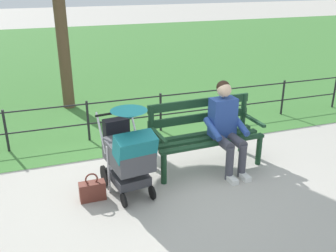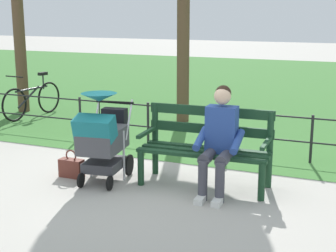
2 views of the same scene
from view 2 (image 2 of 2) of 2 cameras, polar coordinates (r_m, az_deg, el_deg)
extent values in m
plane|color=#ADA89E|center=(6.54, -2.91, -5.97)|extent=(60.00, 60.00, 0.00)
cube|color=#3D7533|center=(14.77, 12.11, 4.45)|extent=(40.00, 16.00, 0.01)
cube|color=#193D23|center=(6.27, 4.56, -2.53)|extent=(1.60, 0.16, 0.04)
cube|color=#193D23|center=(6.10, 4.09, -2.95)|extent=(1.60, 0.16, 0.04)
cube|color=#193D23|center=(5.94, 3.59, -3.40)|extent=(1.60, 0.16, 0.04)
cube|color=#193D23|center=(6.31, 4.85, -0.37)|extent=(1.60, 0.10, 0.12)
cube|color=#193D23|center=(6.26, 4.89, 1.68)|extent=(1.60, 0.10, 0.12)
cylinder|color=#193D23|center=(5.83, 10.61, -6.25)|extent=(0.08, 0.08, 0.45)
cylinder|color=#193D23|center=(6.21, 11.50, -2.68)|extent=(0.08, 0.08, 0.95)
cube|color=#193D23|center=(5.90, 11.12, -1.92)|extent=(0.07, 0.56, 0.04)
cylinder|color=#193D23|center=(6.24, -3.12, -4.75)|extent=(0.08, 0.08, 0.45)
cylinder|color=#193D23|center=(6.59, -1.47, -1.49)|extent=(0.08, 0.08, 0.95)
cube|color=#193D23|center=(6.30, -2.43, -0.72)|extent=(0.07, 0.56, 0.04)
cylinder|color=#42424C|center=(5.81, 6.48, -3.63)|extent=(0.16, 0.41, 0.14)
cylinder|color=#42424C|center=(5.86, 4.58, -3.45)|extent=(0.16, 0.41, 0.14)
cylinder|color=#42424C|center=(5.69, 5.92, -6.44)|extent=(0.11, 0.11, 0.47)
cylinder|color=#42424C|center=(5.74, 3.98, -6.23)|extent=(0.11, 0.11, 0.47)
cube|color=silver|center=(5.69, 5.66, -8.60)|extent=(0.11, 0.22, 0.07)
cube|color=silver|center=(5.74, 3.72, -8.36)|extent=(0.11, 0.22, 0.07)
cube|color=#284793|center=(5.96, 6.13, -0.39)|extent=(0.37, 0.23, 0.56)
cylinder|color=#284793|center=(5.83, 7.91, -1.78)|extent=(0.11, 0.43, 0.23)
cylinder|color=#284793|center=(5.93, 3.76, -1.41)|extent=(0.11, 0.43, 0.23)
sphere|color=beige|center=(5.89, 6.23, 3.40)|extent=(0.20, 0.20, 0.20)
sphere|color=black|center=(5.91, 6.31, 3.73)|extent=(0.19, 0.19, 0.19)
cylinder|color=black|center=(6.63, -4.43, -4.45)|extent=(0.07, 0.28, 0.28)
cylinder|color=black|center=(6.79, -8.10, -4.12)|extent=(0.07, 0.28, 0.28)
cylinder|color=black|center=(6.13, -6.65, -6.47)|extent=(0.05, 0.18, 0.18)
cylinder|color=black|center=(6.27, -9.90, -6.12)|extent=(0.05, 0.18, 0.18)
cube|color=#38383D|center=(6.42, -7.28, -4.36)|extent=(0.49, 0.57, 0.12)
cylinder|color=silver|center=(6.40, -5.05, -3.38)|extent=(0.03, 0.03, 0.65)
cylinder|color=silver|center=(6.57, -8.83, -3.06)|extent=(0.03, 0.03, 0.65)
cube|color=#47474C|center=(6.31, -7.43, -1.55)|extent=(0.55, 0.74, 0.28)
cube|color=#19727A|center=(6.05, -8.35, -0.27)|extent=(0.52, 0.37, 0.33)
cylinder|color=black|center=(6.63, -6.08, 2.72)|extent=(0.52, 0.10, 0.03)
cylinder|color=silver|center=(6.49, -4.46, 0.74)|extent=(0.07, 0.30, 0.49)
cylinder|color=silver|center=(6.66, -8.20, 0.96)|extent=(0.07, 0.30, 0.49)
cone|color=#19727A|center=(6.13, -7.87, 3.25)|extent=(0.50, 0.50, 0.10)
cylinder|color=black|center=(6.16, -7.81, 1.60)|extent=(0.01, 0.01, 0.30)
cube|color=black|center=(6.65, -6.10, 0.82)|extent=(0.34, 0.20, 0.28)
cube|color=brown|center=(6.67, -10.94, -4.74)|extent=(0.32, 0.14, 0.24)
torus|color=brown|center=(6.62, -11.00, -3.33)|extent=(0.16, 0.02, 0.16)
cylinder|color=black|center=(7.36, 16.03, -1.46)|extent=(0.04, 0.04, 0.70)
cylinder|color=black|center=(7.61, 6.46, -0.57)|extent=(0.04, 0.04, 0.70)
cylinder|color=black|center=(8.05, -2.28, 0.25)|extent=(0.04, 0.04, 0.70)
cylinder|color=black|center=(8.66, -9.96, 0.97)|extent=(0.04, 0.04, 0.70)
cylinder|color=black|center=(7.74, 1.98, 2.01)|extent=(8.94, 0.02, 0.02)
cylinder|color=black|center=(7.81, 1.96, -0.51)|extent=(8.94, 0.02, 0.02)
cylinder|color=brown|center=(11.08, -16.62, 10.37)|extent=(0.24, 0.24, 3.44)
cylinder|color=brown|center=(9.65, 1.75, 10.79)|extent=(0.24, 0.24, 3.51)
torus|color=black|center=(10.22, -17.09, 2.30)|extent=(0.10, 0.66, 0.66)
torus|color=black|center=(10.93, -13.41, 3.19)|extent=(0.10, 0.66, 0.66)
cylinder|color=#232328|center=(10.53, -15.27, 4.10)|extent=(0.12, 0.90, 0.04)
cylinder|color=#232328|center=(10.48, -15.59, 3.21)|extent=(0.10, 0.63, 0.38)
cylinder|color=#232328|center=(10.77, -14.03, 4.90)|extent=(0.03, 0.03, 0.30)
cube|color=black|center=(10.75, -14.08, 5.80)|extent=(0.12, 0.21, 0.06)
cylinder|color=black|center=(10.17, -17.10, 5.40)|extent=(0.44, 0.06, 0.02)
camera|label=1|loc=(4.24, -54.11, 14.77)|focal=40.63mm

